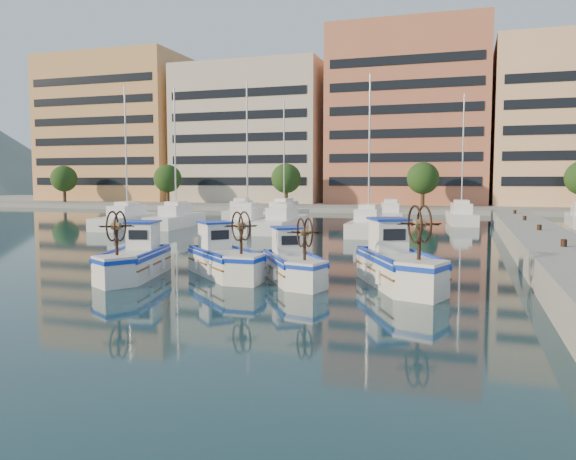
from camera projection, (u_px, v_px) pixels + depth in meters
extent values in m
plane|color=#193942|center=(206.00, 284.00, 20.92)|extent=(300.00, 300.00, 0.00)
cube|color=gray|center=(556.00, 255.00, 24.55)|extent=(3.00, 60.00, 1.20)
cube|color=gray|center=(402.00, 205.00, 84.51)|extent=(180.00, 40.00, 0.60)
cube|color=tan|center=(118.00, 130.00, 96.00)|extent=(24.00, 14.00, 24.00)
cube|color=black|center=(92.00, 126.00, 89.35)|extent=(22.08, 0.12, 21.60)
cube|color=beige|center=(254.00, 135.00, 88.60)|extent=(23.00, 14.00, 21.00)
cube|color=black|center=(237.00, 131.00, 81.95)|extent=(21.16, 0.12, 18.90)
cube|color=#C36B4C|center=(409.00, 117.00, 81.20)|extent=(22.00, 14.00, 25.00)
cube|color=black|center=(404.00, 111.00, 74.55)|extent=(20.24, 0.12, 22.50)
cylinder|color=#3F2B19|center=(65.00, 196.00, 86.65)|extent=(0.50, 0.50, 3.00)
sphere|color=#25491A|center=(64.00, 179.00, 86.41)|extent=(4.00, 4.00, 4.00)
cylinder|color=#3F2B19|center=(168.00, 197.00, 81.23)|extent=(0.50, 0.50, 3.00)
sphere|color=#25491A|center=(168.00, 179.00, 80.99)|extent=(4.00, 4.00, 4.00)
cylinder|color=#3F2B19|center=(286.00, 198.00, 75.81)|extent=(0.50, 0.50, 3.00)
sphere|color=#25491A|center=(286.00, 178.00, 75.57)|extent=(4.00, 4.00, 4.00)
cylinder|color=#3F2B19|center=(423.00, 200.00, 70.39)|extent=(0.50, 0.50, 3.00)
sphere|color=#25491A|center=(423.00, 178.00, 70.15)|extent=(4.00, 4.00, 4.00)
cube|color=white|center=(128.00, 222.00, 46.34)|extent=(3.22, 9.17, 1.00)
cylinder|color=silver|center=(126.00, 155.00, 45.86)|extent=(0.12, 0.12, 11.00)
cube|color=white|center=(176.00, 221.00, 47.06)|extent=(3.02, 8.44, 1.00)
cylinder|color=silver|center=(175.00, 155.00, 46.58)|extent=(0.12, 0.12, 11.00)
cube|color=white|center=(248.00, 224.00, 44.07)|extent=(3.58, 9.95, 1.00)
cylinder|color=silver|center=(247.00, 153.00, 43.60)|extent=(0.12, 0.12, 11.00)
cube|color=white|center=(283.00, 224.00, 43.42)|extent=(2.89, 9.55, 1.00)
cube|color=white|center=(368.00, 227.00, 41.13)|extent=(2.63, 9.27, 1.00)
cylinder|color=silver|center=(369.00, 151.00, 40.65)|extent=(0.12, 0.12, 11.00)
cube|color=white|center=(242.00, 214.00, 56.88)|extent=(3.43, 7.95, 1.00)
cube|color=white|center=(284.00, 215.00, 54.98)|extent=(3.09, 7.77, 1.00)
cylinder|color=silver|center=(284.00, 159.00, 54.50)|extent=(0.12, 0.12, 11.00)
cube|color=white|center=(390.00, 217.00, 52.76)|extent=(2.98, 7.37, 1.00)
cube|color=white|center=(461.00, 218.00, 50.37)|extent=(3.00, 7.94, 1.00)
cylinder|color=silver|center=(463.00, 157.00, 49.89)|extent=(0.12, 0.12, 11.00)
cube|color=silver|center=(134.00, 264.00, 22.44)|extent=(2.63, 4.37, 1.02)
cube|color=#0E30B8|center=(134.00, 255.00, 22.41)|extent=(2.71, 4.50, 0.16)
cube|color=blue|center=(134.00, 256.00, 22.41)|extent=(2.16, 3.89, 0.06)
cube|color=white|center=(143.00, 236.00, 23.51)|extent=(1.33, 1.47, 1.07)
cube|color=#0E30B8|center=(143.00, 222.00, 23.46)|extent=(1.50, 1.65, 0.08)
cylinder|color=#331E14|center=(117.00, 243.00, 20.61)|extent=(0.12, 0.12, 1.13)
cylinder|color=brown|center=(116.00, 226.00, 20.56)|extent=(0.36, 0.34, 0.27)
torus|color=#331E14|center=(112.00, 226.00, 20.57)|extent=(0.32, 1.12, 1.14)
torus|color=#331E14|center=(120.00, 226.00, 20.55)|extent=(0.32, 1.12, 1.14)
cube|color=silver|center=(225.00, 264.00, 22.67)|extent=(4.06, 4.07, 1.01)
cube|color=#0E30B8|center=(225.00, 254.00, 22.64)|extent=(4.19, 4.19, 0.15)
cube|color=blue|center=(225.00, 256.00, 22.64)|extent=(3.51, 3.51, 0.06)
cube|color=white|center=(215.00, 236.00, 23.60)|extent=(1.63, 1.63, 1.05)
cube|color=#0E30B8|center=(215.00, 222.00, 23.55)|extent=(1.83, 1.83, 0.08)
cylinder|color=#331E14|center=(241.00, 242.00, 21.05)|extent=(0.12, 0.12, 1.11)
cylinder|color=brown|center=(241.00, 226.00, 21.00)|extent=(0.41, 0.41, 0.27)
torus|color=#331E14|center=(237.00, 226.00, 20.93)|extent=(0.84, 0.84, 1.12)
torus|color=#331E14|center=(244.00, 226.00, 21.06)|extent=(0.84, 0.84, 1.12)
cube|color=silver|center=(294.00, 269.00, 21.52)|extent=(3.34, 4.08, 0.95)
cube|color=#0E30B8|center=(294.00, 260.00, 21.49)|extent=(3.44, 4.20, 0.14)
cube|color=blue|center=(294.00, 261.00, 21.50)|extent=(2.84, 3.57, 0.05)
cube|color=white|center=(287.00, 241.00, 22.49)|extent=(1.45, 1.51, 0.99)
cube|color=#0E30B8|center=(287.00, 228.00, 22.44)|extent=(1.64, 1.70, 0.07)
cylinder|color=#331E14|center=(305.00, 248.00, 19.87)|extent=(0.11, 0.11, 1.04)
cylinder|color=brown|center=(305.00, 232.00, 19.82)|extent=(0.38, 0.36, 0.25)
torus|color=#331E14|center=(301.00, 233.00, 19.79)|extent=(0.60, 0.94, 1.05)
torus|color=#331E14|center=(308.00, 232.00, 19.85)|extent=(0.60, 0.94, 1.05)
cube|color=silver|center=(399.00, 271.00, 20.51)|extent=(3.70, 4.93, 1.13)
cube|color=#0E30B8|center=(399.00, 259.00, 20.47)|extent=(3.81, 5.08, 0.17)
cube|color=blue|center=(399.00, 261.00, 20.48)|extent=(3.12, 4.34, 0.06)
cube|color=white|center=(388.00, 236.00, 21.69)|extent=(1.68, 1.78, 1.19)
cube|color=#0E30B8|center=(389.00, 219.00, 21.63)|extent=(1.89, 1.99, 0.09)
cylinder|color=#331E14|center=(419.00, 244.00, 18.49)|extent=(0.13, 0.13, 1.25)
cylinder|color=brown|center=(419.00, 224.00, 18.43)|extent=(0.44, 0.42, 0.30)
torus|color=#331E14|center=(415.00, 224.00, 18.41)|extent=(0.61, 1.17, 1.26)
torus|color=#331E14|center=(424.00, 224.00, 18.45)|extent=(0.61, 1.17, 1.26)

